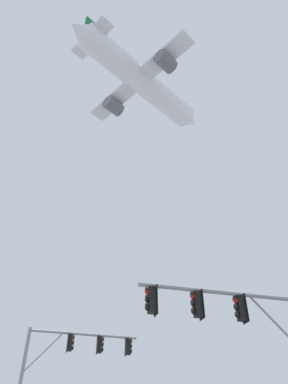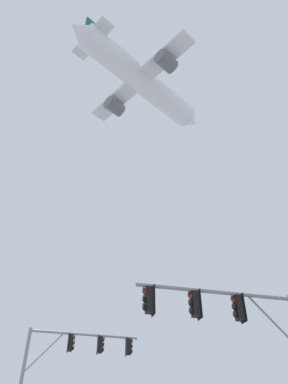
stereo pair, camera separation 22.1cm
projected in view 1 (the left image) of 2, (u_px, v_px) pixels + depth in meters
signal_pole_near at (239, 327)px, 12.55m from camera, size 6.29×1.07×6.03m
signal_pole_far at (70, 359)px, 19.99m from camera, size 6.41×1.30×6.74m
airplane at (141, 81)px, 48.80m from camera, size 20.67×16.74×6.46m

